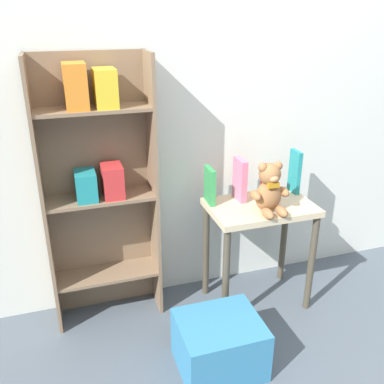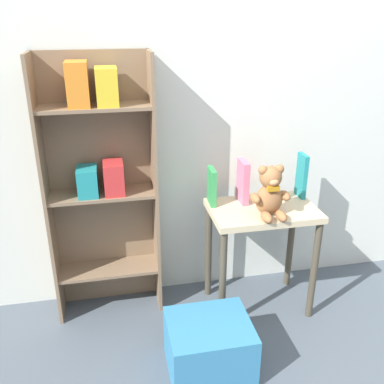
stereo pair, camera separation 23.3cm
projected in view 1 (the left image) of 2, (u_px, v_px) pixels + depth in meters
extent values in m
cube|color=silver|center=(226.00, 91.00, 2.46)|extent=(4.80, 0.06, 2.50)
cube|color=#7F664C|center=(44.00, 205.00, 2.22)|extent=(0.02, 0.23, 1.50)
cube|color=#7F664C|center=(153.00, 192.00, 2.38)|extent=(0.02, 0.23, 1.50)
cube|color=#7F664C|center=(98.00, 191.00, 2.39)|extent=(0.60, 0.02, 1.50)
cube|color=#7F664C|center=(107.00, 273.00, 2.49)|extent=(0.56, 0.21, 0.02)
cube|color=#7F664C|center=(100.00, 198.00, 2.30)|extent=(0.56, 0.21, 0.02)
cube|color=#7F664C|center=(92.00, 109.00, 2.11)|extent=(0.56, 0.21, 0.02)
cube|color=orange|center=(75.00, 86.00, 2.04)|extent=(0.11, 0.16, 0.22)
cube|color=gold|center=(105.00, 88.00, 2.08)|extent=(0.11, 0.16, 0.19)
cube|color=teal|center=(86.00, 186.00, 2.24)|extent=(0.11, 0.16, 0.15)
cube|color=red|center=(112.00, 181.00, 2.27)|extent=(0.11, 0.16, 0.17)
cube|color=beige|center=(261.00, 207.00, 2.44)|extent=(0.60, 0.39, 0.04)
cylinder|color=#494233|center=(226.00, 280.00, 2.35)|extent=(0.04, 0.04, 0.62)
cylinder|color=#494233|center=(311.00, 264.00, 2.51)|extent=(0.04, 0.04, 0.62)
cylinder|color=#494233|center=(206.00, 250.00, 2.64)|extent=(0.04, 0.04, 0.62)
cylinder|color=#494233|center=(284.00, 238.00, 2.79)|extent=(0.04, 0.04, 0.62)
ellipsoid|color=#99663D|center=(268.00, 196.00, 2.33)|extent=(0.15, 0.11, 0.17)
sphere|color=#99663D|center=(270.00, 174.00, 2.28)|extent=(0.12, 0.12, 0.12)
sphere|color=#99663D|center=(263.00, 168.00, 2.25)|extent=(0.05, 0.05, 0.05)
sphere|color=#99663D|center=(278.00, 166.00, 2.28)|extent=(0.05, 0.05, 0.05)
ellipsoid|color=tan|center=(274.00, 179.00, 2.24)|extent=(0.05, 0.04, 0.04)
ellipsoid|color=#99663D|center=(256.00, 195.00, 2.29)|extent=(0.05, 0.10, 0.05)
ellipsoid|color=#99663D|center=(283.00, 192.00, 2.33)|extent=(0.05, 0.10, 0.05)
ellipsoid|color=#99663D|center=(268.00, 214.00, 2.27)|extent=(0.05, 0.10, 0.05)
ellipsoid|color=#99663D|center=(281.00, 212.00, 2.29)|extent=(0.05, 0.10, 0.05)
cube|color=#C68419|center=(273.00, 185.00, 2.26)|extent=(0.07, 0.02, 0.03)
cube|color=#33934C|center=(210.00, 186.00, 2.43)|extent=(0.04, 0.14, 0.21)
cube|color=#D17093|center=(240.00, 180.00, 2.46)|extent=(0.04, 0.13, 0.25)
cube|color=red|center=(268.00, 181.00, 2.52)|extent=(0.04, 0.12, 0.19)
cube|color=teal|center=(295.00, 172.00, 2.56)|extent=(0.03, 0.11, 0.26)
cube|color=teal|center=(219.00, 344.00, 2.14)|extent=(0.41, 0.35, 0.28)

